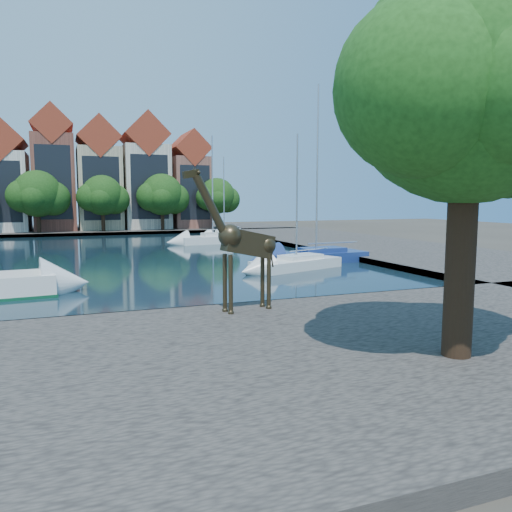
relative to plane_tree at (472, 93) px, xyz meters
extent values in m
plane|color=#38332B|center=(-7.62, 9.01, -7.67)|extent=(160.00, 160.00, 0.00)
cube|color=black|center=(-7.62, 33.01, -7.63)|extent=(38.00, 50.00, 0.08)
cube|color=#4E4944|center=(-7.62, 2.01, -7.42)|extent=(50.00, 14.00, 0.50)
cube|color=#4E4944|center=(-7.62, 65.01, -7.42)|extent=(60.00, 16.00, 0.50)
cube|color=#4E4944|center=(17.38, 33.01, -7.42)|extent=(14.00, 52.00, 0.50)
cylinder|color=#332114|center=(-0.12, 0.01, -4.42)|extent=(0.80, 0.80, 5.50)
sphere|color=#1A4413|center=(-0.12, 0.01, 0.25)|extent=(6.40, 6.40, 6.40)
sphere|color=#1A4413|center=(-1.88, -0.39, -0.07)|extent=(4.48, 4.48, 4.48)
cube|color=silver|center=(-18.12, 65.01, -1.92)|extent=(6.37, 9.00, 10.50)
cube|color=maroon|center=(-18.12, 65.01, 4.76)|extent=(6.43, 9.18, 6.43)
cube|color=brown|center=(-11.62, 65.01, -0.67)|extent=(5.39, 9.00, 13.00)
cube|color=maroon|center=(-11.62, 65.01, 7.04)|extent=(5.44, 9.18, 5.44)
cube|color=black|center=(-11.62, 60.53, -0.67)|extent=(4.40, 0.05, 9.75)
cube|color=tan|center=(-5.62, 65.01, -1.42)|extent=(5.88, 9.00, 11.50)
cube|color=maroon|center=(-5.62, 65.01, 5.65)|extent=(5.94, 9.18, 5.94)
cube|color=black|center=(-5.62, 60.53, -1.42)|extent=(4.80, 0.05, 8.62)
cube|color=beige|center=(0.88, 65.01, -1.17)|extent=(6.37, 9.00, 12.00)
cube|color=maroon|center=(0.88, 65.01, 6.26)|extent=(6.43, 9.18, 6.43)
cube|color=black|center=(0.88, 60.53, -1.17)|extent=(5.20, 0.05, 9.00)
cube|color=brown|center=(7.38, 65.01, -1.92)|extent=(5.39, 9.00, 10.50)
cube|color=maroon|center=(7.38, 65.01, 4.54)|extent=(5.44, 9.18, 5.44)
cube|color=black|center=(7.38, 60.53, -1.92)|extent=(4.40, 0.05, 7.88)
cylinder|color=#332114|center=(-13.62, 59.51, -5.57)|extent=(0.50, 0.50, 3.20)
sphere|color=#173710|center=(-13.62, 59.51, -2.17)|extent=(6.00, 6.00, 6.00)
sphere|color=#173710|center=(-11.82, 59.81, -2.77)|extent=(4.50, 4.50, 4.50)
sphere|color=#173710|center=(-15.27, 59.11, -2.47)|extent=(4.20, 4.20, 4.20)
cylinder|color=#332114|center=(-5.62, 59.51, -5.57)|extent=(0.50, 0.50, 3.20)
sphere|color=#173710|center=(-5.62, 59.51, -2.35)|extent=(5.40, 5.40, 5.40)
sphere|color=#173710|center=(-4.00, 59.81, -2.89)|extent=(4.05, 4.05, 4.05)
sphere|color=#173710|center=(-7.10, 59.11, -2.62)|extent=(3.78, 3.78, 3.78)
cylinder|color=#332114|center=(2.38, 59.51, -5.57)|extent=(0.50, 0.50, 3.20)
sphere|color=#173710|center=(2.38, 59.51, -2.23)|extent=(5.80, 5.80, 5.80)
sphere|color=#173710|center=(4.12, 59.81, -2.81)|extent=(4.35, 4.35, 4.35)
sphere|color=#173710|center=(0.79, 59.11, -2.52)|extent=(4.06, 4.06, 4.06)
cylinder|color=#332114|center=(10.38, 59.51, -5.57)|extent=(0.50, 0.50, 3.20)
sphere|color=#173710|center=(10.38, 59.51, -2.41)|extent=(5.20, 5.20, 5.20)
sphere|color=#173710|center=(11.94, 59.81, -2.93)|extent=(3.90, 3.90, 3.90)
sphere|color=#173710|center=(8.95, 59.11, -2.67)|extent=(3.64, 3.64, 3.64)
cylinder|color=#332A19|center=(-4.47, 7.10, -6.04)|extent=(0.17, 0.17, 2.27)
cylinder|color=#332A19|center=(-4.56, 7.57, -6.04)|extent=(0.17, 0.17, 2.27)
cylinder|color=#332A19|center=(-2.77, 7.42, -6.04)|extent=(0.17, 0.17, 2.27)
cylinder|color=#332A19|center=(-2.86, 7.89, -6.04)|extent=(0.17, 0.17, 2.27)
cube|color=#332A19|center=(-3.61, 7.51, -4.53)|extent=(2.27, 0.99, 1.32)
cylinder|color=#332A19|center=(-5.19, 7.21, -3.05)|extent=(1.49, 0.59, 2.34)
cube|color=#332A19|center=(-5.96, 7.06, -1.90)|extent=(0.65, 0.31, 0.36)
cube|color=silver|center=(4.38, 19.93, -7.15)|extent=(7.08, 4.43, 0.87)
cube|color=silver|center=(4.38, 19.93, -6.86)|extent=(3.30, 2.52, 0.48)
cylinder|color=#B2B2B7|center=(4.38, 19.93, -2.71)|extent=(0.12, 0.12, 8.41)
cube|color=navy|center=(7.38, 22.77, -7.10)|extent=(7.82, 2.99, 0.99)
cube|color=navy|center=(7.38, 22.77, -6.76)|extent=(3.45, 2.02, 0.55)
cylinder|color=#B2B2B7|center=(7.38, 22.77, -0.65)|extent=(0.13, 0.13, 12.35)
cube|color=silver|center=(4.38, 40.76, -7.07)|extent=(7.27, 3.05, 1.03)
cube|color=silver|center=(4.38, 40.76, -6.73)|extent=(3.23, 1.98, 0.57)
cylinder|color=#B2B2B7|center=(4.38, 40.76, -1.51)|extent=(0.14, 0.14, 10.55)
cube|color=white|center=(7.38, 46.40, -7.12)|extent=(5.88, 3.91, 0.95)
cube|color=white|center=(7.38, 46.40, -6.80)|extent=(2.77, 2.18, 0.53)
cylinder|color=#B2B2B7|center=(7.38, 46.40, -2.36)|extent=(0.13, 0.13, 8.99)
camera|label=1|loc=(-10.20, -10.72, -2.79)|focal=35.00mm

